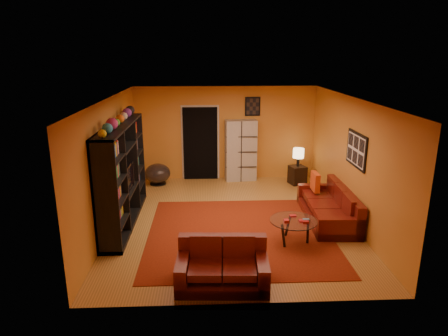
{
  "coord_description": "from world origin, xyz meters",
  "views": [
    {
      "loc": [
        -0.53,
        -7.96,
        3.49
      ],
      "look_at": [
        -0.17,
        0.1,
        1.14
      ],
      "focal_mm": 32.0,
      "sensor_mm": 36.0,
      "label": 1
    }
  ],
  "objects_px": {
    "tv": "(124,179)",
    "side_table": "(297,175)",
    "coffee_table": "(293,223)",
    "table_lamp": "(298,154)",
    "storage_cabinet": "(241,150)",
    "bowl_chair": "(158,173)",
    "entertainment_unit": "(122,175)",
    "sofa": "(331,207)",
    "loveseat": "(222,266)"
  },
  "relations": [
    {
      "from": "entertainment_unit",
      "to": "table_lamp",
      "type": "height_order",
      "value": "entertainment_unit"
    },
    {
      "from": "tv",
      "to": "coffee_table",
      "type": "height_order",
      "value": "tv"
    },
    {
      "from": "entertainment_unit",
      "to": "sofa",
      "type": "distance_m",
      "value": 4.48
    },
    {
      "from": "storage_cabinet",
      "to": "entertainment_unit",
      "type": "bearing_deg",
      "value": -139.53
    },
    {
      "from": "sofa",
      "to": "bowl_chair",
      "type": "relative_size",
      "value": 3.18
    },
    {
      "from": "bowl_chair",
      "to": "side_table",
      "type": "bearing_deg",
      "value": -1.92
    },
    {
      "from": "tv",
      "to": "bowl_chair",
      "type": "height_order",
      "value": "tv"
    },
    {
      "from": "entertainment_unit",
      "to": "table_lamp",
      "type": "distance_m",
      "value": 4.85
    },
    {
      "from": "bowl_chair",
      "to": "table_lamp",
      "type": "relative_size",
      "value": 1.41
    },
    {
      "from": "tv",
      "to": "loveseat",
      "type": "relative_size",
      "value": 0.63
    },
    {
      "from": "loveseat",
      "to": "side_table",
      "type": "xyz_separation_m",
      "value": [
        2.25,
        4.79,
        -0.04
      ]
    },
    {
      "from": "sofa",
      "to": "side_table",
      "type": "height_order",
      "value": "sofa"
    },
    {
      "from": "sofa",
      "to": "coffee_table",
      "type": "xyz_separation_m",
      "value": [
        -1.05,
        -1.04,
        0.12
      ]
    },
    {
      "from": "bowl_chair",
      "to": "side_table",
      "type": "xyz_separation_m",
      "value": [
        3.82,
        -0.13,
        -0.05
      ]
    },
    {
      "from": "entertainment_unit",
      "to": "storage_cabinet",
      "type": "height_order",
      "value": "entertainment_unit"
    },
    {
      "from": "sofa",
      "to": "loveseat",
      "type": "bearing_deg",
      "value": -133.96
    },
    {
      "from": "tv",
      "to": "bowl_chair",
      "type": "xyz_separation_m",
      "value": [
        0.35,
        2.59,
        -0.68
      ]
    },
    {
      "from": "bowl_chair",
      "to": "sofa",
      "type": "bearing_deg",
      "value": -32.76
    },
    {
      "from": "side_table",
      "to": "table_lamp",
      "type": "relative_size",
      "value": 1.01
    },
    {
      "from": "coffee_table",
      "to": "side_table",
      "type": "height_order",
      "value": "side_table"
    },
    {
      "from": "tv",
      "to": "side_table",
      "type": "xyz_separation_m",
      "value": [
        4.17,
        2.47,
        -0.73
      ]
    },
    {
      "from": "side_table",
      "to": "storage_cabinet",
      "type": "bearing_deg",
      "value": 164.32
    },
    {
      "from": "entertainment_unit",
      "to": "loveseat",
      "type": "distance_m",
      "value": 3.21
    },
    {
      "from": "tv",
      "to": "side_table",
      "type": "height_order",
      "value": "tv"
    },
    {
      "from": "tv",
      "to": "storage_cabinet",
      "type": "relative_size",
      "value": 0.53
    },
    {
      "from": "entertainment_unit",
      "to": "bowl_chair",
      "type": "xyz_separation_m",
      "value": [
        0.4,
        2.5,
        -0.75
      ]
    },
    {
      "from": "table_lamp",
      "to": "entertainment_unit",
      "type": "bearing_deg",
      "value": -150.68
    },
    {
      "from": "entertainment_unit",
      "to": "storage_cabinet",
      "type": "xyz_separation_m",
      "value": [
        2.7,
        2.8,
        -0.2
      ]
    },
    {
      "from": "coffee_table",
      "to": "storage_cabinet",
      "type": "bearing_deg",
      "value": 99.61
    },
    {
      "from": "side_table",
      "to": "coffee_table",
      "type": "bearing_deg",
      "value": -103.88
    },
    {
      "from": "entertainment_unit",
      "to": "table_lamp",
      "type": "relative_size",
      "value": 6.07
    },
    {
      "from": "entertainment_unit",
      "to": "tv",
      "type": "bearing_deg",
      "value": -62.1
    },
    {
      "from": "bowl_chair",
      "to": "tv",
      "type": "bearing_deg",
      "value": -97.76
    },
    {
      "from": "tv",
      "to": "coffee_table",
      "type": "distance_m",
      "value": 3.51
    },
    {
      "from": "storage_cabinet",
      "to": "side_table",
      "type": "bearing_deg",
      "value": -21.28
    },
    {
      "from": "tv",
      "to": "side_table",
      "type": "distance_m",
      "value": 4.9
    },
    {
      "from": "storage_cabinet",
      "to": "table_lamp",
      "type": "relative_size",
      "value": 3.44
    },
    {
      "from": "entertainment_unit",
      "to": "sofa",
      "type": "height_order",
      "value": "entertainment_unit"
    },
    {
      "from": "storage_cabinet",
      "to": "side_table",
      "type": "distance_m",
      "value": 1.69
    },
    {
      "from": "coffee_table",
      "to": "table_lamp",
      "type": "relative_size",
      "value": 1.8
    },
    {
      "from": "entertainment_unit",
      "to": "coffee_table",
      "type": "distance_m",
      "value": 3.6
    },
    {
      "from": "bowl_chair",
      "to": "table_lamp",
      "type": "distance_m",
      "value": 3.86
    },
    {
      "from": "sofa",
      "to": "coffee_table",
      "type": "relative_size",
      "value": 2.49
    },
    {
      "from": "entertainment_unit",
      "to": "loveseat",
      "type": "relative_size",
      "value": 2.08
    },
    {
      "from": "storage_cabinet",
      "to": "coffee_table",
      "type": "bearing_deg",
      "value": -85.99
    },
    {
      "from": "sofa",
      "to": "tv",
      "type": "bearing_deg",
      "value": -177.53
    },
    {
      "from": "loveseat",
      "to": "storage_cabinet",
      "type": "relative_size",
      "value": 0.85
    },
    {
      "from": "entertainment_unit",
      "to": "storage_cabinet",
      "type": "distance_m",
      "value": 3.89
    },
    {
      "from": "table_lamp",
      "to": "loveseat",
      "type": "bearing_deg",
      "value": -115.19
    },
    {
      "from": "entertainment_unit",
      "to": "side_table",
      "type": "height_order",
      "value": "entertainment_unit"
    }
  ]
}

